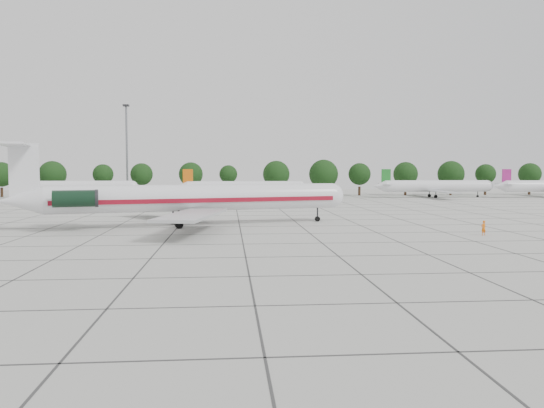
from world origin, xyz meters
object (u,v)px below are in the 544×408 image
object	(u,v)px
bg_airliner_b	(76,187)
bg_airliner_d	(436,186)
bg_airliner_c	(243,188)
ground_crew	(484,228)
floodlight_mast	(127,145)
main_airliner	(181,198)

from	to	relation	value
bg_airliner_b	bg_airliner_d	size ratio (longest dim) A/B	1.00
bg_airliner_c	bg_airliner_b	bearing A→B (deg)	170.21
ground_crew	bg_airliner_c	bearing A→B (deg)	-89.40
ground_crew	floodlight_mast	world-z (taller)	floodlight_mast
ground_crew	bg_airliner_c	size ratio (longest dim) A/B	0.06
bg_airliner_b	floodlight_mast	distance (m)	22.60
main_airliner	ground_crew	xyz separation A→B (m)	(35.03, -12.43, -2.89)
main_airliner	bg_airliner_d	distance (m)	87.79
bg_airliner_b	ground_crew	bearing A→B (deg)	-49.45
ground_crew	bg_airliner_b	bearing A→B (deg)	-68.46
bg_airliner_b	bg_airliner_d	xyz separation A→B (m)	(91.84, -1.64, 0.00)
floodlight_mast	bg_airliner_d	bearing A→B (deg)	-12.80
bg_airliner_c	bg_airliner_d	xyz separation A→B (m)	(50.29, 5.52, 0.00)
ground_crew	bg_airliner_c	xyz separation A→B (m)	(-25.28, 70.95, 2.07)
ground_crew	bg_airliner_b	xyz separation A→B (m)	(-66.84, 78.11, 2.07)
bg_airliner_c	bg_airliner_d	size ratio (longest dim) A/B	1.00
bg_airliner_c	bg_airliner_d	distance (m)	50.59
main_airliner	ground_crew	bearing A→B (deg)	-33.00
ground_crew	main_airliner	bearing A→B (deg)	-38.55
ground_crew	bg_airliner_c	distance (m)	75.35
ground_crew	bg_airliner_c	world-z (taller)	bg_airliner_c
bg_airliner_b	bg_airliner_d	bearing A→B (deg)	-1.02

